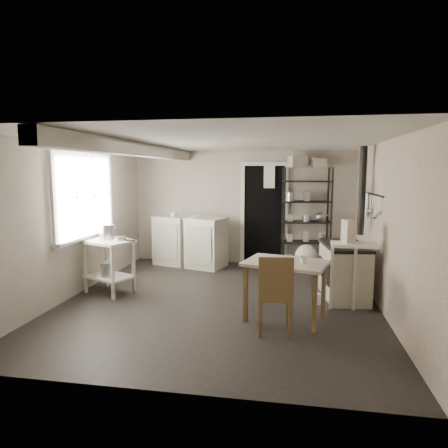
% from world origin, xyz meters
% --- Properties ---
extents(floor, '(5.00, 5.00, 0.00)m').
position_xyz_m(floor, '(0.00, 0.00, 0.00)').
color(floor, black).
rests_on(floor, ground).
extents(ceiling, '(5.00, 5.00, 0.00)m').
position_xyz_m(ceiling, '(0.00, 0.00, 2.30)').
color(ceiling, beige).
rests_on(ceiling, wall_back).
extents(wall_back, '(4.50, 0.02, 2.30)m').
position_xyz_m(wall_back, '(0.00, 2.50, 1.15)').
color(wall_back, '#B5A99B').
rests_on(wall_back, ground).
extents(wall_front, '(4.50, 0.02, 2.30)m').
position_xyz_m(wall_front, '(0.00, -2.50, 1.15)').
color(wall_front, '#B5A99B').
rests_on(wall_front, ground).
extents(wall_left, '(0.02, 5.00, 2.30)m').
position_xyz_m(wall_left, '(-2.25, 0.00, 1.15)').
color(wall_left, '#B5A99B').
rests_on(wall_left, ground).
extents(wall_right, '(0.02, 5.00, 2.30)m').
position_xyz_m(wall_right, '(2.25, 0.00, 1.15)').
color(wall_right, '#B5A99B').
rests_on(wall_right, ground).
extents(window, '(0.12, 1.76, 1.28)m').
position_xyz_m(window, '(-2.22, 0.20, 1.50)').
color(window, silver).
rests_on(window, wall_left).
extents(doorway, '(0.96, 0.10, 2.08)m').
position_xyz_m(doorway, '(0.45, 2.47, 1.00)').
color(doorway, silver).
rests_on(doorway, ground).
extents(ceiling_beam, '(0.18, 5.00, 0.18)m').
position_xyz_m(ceiling_beam, '(-1.20, 0.00, 2.20)').
color(ceiling_beam, silver).
rests_on(ceiling_beam, ceiling).
extents(wallpaper_panel, '(0.01, 5.00, 2.30)m').
position_xyz_m(wallpaper_panel, '(2.24, 0.00, 1.15)').
color(wallpaper_panel, beige).
rests_on(wallpaper_panel, wall_right).
extents(utensil_rail, '(0.06, 1.20, 0.44)m').
position_xyz_m(utensil_rail, '(2.19, 0.60, 1.55)').
color(utensil_rail, '#A7A8AA').
rests_on(utensil_rail, wall_right).
extents(prep_table, '(0.88, 0.77, 0.84)m').
position_xyz_m(prep_table, '(-1.78, 0.08, 0.40)').
color(prep_table, silver).
rests_on(prep_table, ground).
extents(stockpot, '(0.29, 0.29, 0.25)m').
position_xyz_m(stockpot, '(-1.84, 0.17, 0.94)').
color(stockpot, '#A7A8AA').
rests_on(stockpot, prep_table).
extents(saucepan, '(0.23, 0.23, 0.10)m').
position_xyz_m(saucepan, '(-1.58, 0.07, 0.85)').
color(saucepan, '#A7A8AA').
rests_on(saucepan, prep_table).
extents(bucket, '(0.28, 0.28, 0.23)m').
position_xyz_m(bucket, '(-1.78, 0.02, 0.39)').
color(bucket, '#A7A8AA').
rests_on(bucket, prep_table).
extents(base_cabinets, '(1.62, 1.03, 0.99)m').
position_xyz_m(base_cabinets, '(-1.00, 2.08, 0.46)').
color(base_cabinets, beige).
rests_on(base_cabinets, ground).
extents(mixing_bowl, '(0.30, 0.30, 0.07)m').
position_xyz_m(mixing_bowl, '(-0.88, 2.00, 0.95)').
color(mixing_bowl, silver).
rests_on(mixing_bowl, base_cabinets).
extents(counter_cup, '(0.13, 0.13, 0.10)m').
position_xyz_m(counter_cup, '(-1.30, 1.98, 0.97)').
color(counter_cup, silver).
rests_on(counter_cup, base_cabinets).
extents(shelf_rack, '(0.97, 0.49, 1.97)m').
position_xyz_m(shelf_rack, '(1.29, 2.27, 0.95)').
color(shelf_rack, black).
rests_on(shelf_rack, ground).
extents(shelf_jar, '(0.10, 0.10, 0.20)m').
position_xyz_m(shelf_jar, '(0.93, 2.22, 1.37)').
color(shelf_jar, silver).
rests_on(shelf_jar, shelf_rack).
extents(storage_box_a, '(0.39, 0.37, 0.21)m').
position_xyz_m(storage_box_a, '(1.10, 2.28, 2.01)').
color(storage_box_a, beige).
rests_on(storage_box_a, shelf_rack).
extents(storage_box_b, '(0.28, 0.26, 0.16)m').
position_xyz_m(storage_box_b, '(1.50, 2.31, 1.99)').
color(storage_box_b, beige).
rests_on(storage_box_b, shelf_rack).
extents(stove, '(0.70, 1.10, 0.82)m').
position_xyz_m(stove, '(1.80, 0.45, 0.44)').
color(stove, beige).
rests_on(stove, ground).
extents(stovepipe, '(0.13, 0.13, 1.42)m').
position_xyz_m(stovepipe, '(2.08, 0.87, 1.59)').
color(stovepipe, black).
rests_on(stovepipe, stove).
extents(side_ledge, '(0.61, 0.33, 0.93)m').
position_xyz_m(side_ledge, '(1.85, -0.10, 0.43)').
color(side_ledge, silver).
rests_on(side_ledge, ground).
extents(oats_box, '(0.18, 0.23, 0.31)m').
position_xyz_m(oats_box, '(1.77, -0.05, 1.01)').
color(oats_box, beige).
rests_on(oats_box, side_ledge).
extents(work_table, '(1.15, 0.94, 0.76)m').
position_xyz_m(work_table, '(0.95, -0.60, 0.38)').
color(work_table, beige).
rests_on(work_table, ground).
extents(table_cup, '(0.12, 0.12, 0.09)m').
position_xyz_m(table_cup, '(1.16, -0.68, 0.80)').
color(table_cup, silver).
rests_on(table_cup, work_table).
extents(chair, '(0.43, 0.45, 0.95)m').
position_xyz_m(chair, '(0.83, -1.05, 0.48)').
color(chair, brown).
rests_on(chair, ground).
extents(flour_sack, '(0.47, 0.41, 0.52)m').
position_xyz_m(flour_sack, '(1.29, 1.94, 0.24)').
color(flour_sack, white).
rests_on(flour_sack, ground).
extents(floor_crock, '(0.13, 0.13, 0.15)m').
position_xyz_m(floor_crock, '(1.40, 0.08, 0.07)').
color(floor_crock, silver).
rests_on(floor_crock, ground).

